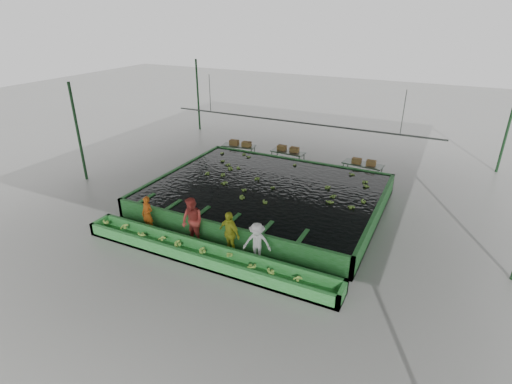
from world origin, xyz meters
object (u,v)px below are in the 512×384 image
at_px(packing_table_left, 239,152).
at_px(flotation_tank, 266,195).
at_px(packing_table_mid, 288,159).
at_px(box_stack_mid, 288,151).
at_px(worker_c, 229,233).
at_px(worker_d, 257,243).
at_px(sorting_trough, 205,255).
at_px(packing_table_right, 362,172).
at_px(box_stack_right, 364,164).
at_px(worker_a, 148,214).
at_px(box_stack_left, 240,146).
at_px(worker_b, 192,222).

bearing_deg(packing_table_left, flotation_tank, -50.09).
relative_size(packing_table_mid, box_stack_mid, 1.51).
relative_size(worker_c, worker_d, 1.13).
distance_m(sorting_trough, packing_table_right, 10.37).
relative_size(worker_c, packing_table_left, 0.88).
xyz_separation_m(sorting_trough, packing_table_mid, (-0.94, 10.08, 0.18)).
relative_size(packing_table_left, box_stack_mid, 1.53).
xyz_separation_m(flotation_tank, box_stack_right, (3.35, 4.65, 0.47)).
height_order(worker_a, box_stack_right, worker_a).
bearing_deg(box_stack_mid, box_stack_left, -172.44).
relative_size(sorting_trough, box_stack_mid, 7.98).
xyz_separation_m(packing_table_left, packing_table_mid, (3.00, 0.26, -0.01)).
distance_m(worker_c, box_stack_left, 10.00).
relative_size(worker_a, worker_d, 0.99).
relative_size(flotation_tank, packing_table_right, 4.95).
bearing_deg(sorting_trough, packing_table_left, 111.90).
height_order(worker_d, packing_table_left, worker_d).
distance_m(worker_d, box_stack_right, 9.11).
distance_m(packing_table_left, box_stack_mid, 3.01).
xyz_separation_m(sorting_trough, box_stack_left, (-3.83, 9.78, 0.63)).
xyz_separation_m(packing_table_left, box_stack_mid, (2.96, 0.35, 0.42)).
relative_size(worker_a, box_stack_right, 1.24).
bearing_deg(worker_c, worker_a, -161.67).
height_order(worker_c, worker_d, worker_c).
xyz_separation_m(worker_a, packing_table_left, (-0.78, 9.02, -0.31)).
distance_m(worker_d, box_stack_left, 10.53).
relative_size(worker_c, box_stack_left, 1.30).
relative_size(worker_d, packing_table_right, 0.75).
relative_size(sorting_trough, packing_table_mid, 5.29).
bearing_deg(worker_c, packing_table_mid, 117.58).
bearing_deg(worker_c, flotation_tank, 115.83).
height_order(worker_b, worker_d, worker_b).
xyz_separation_m(flotation_tank, packing_table_right, (3.30, 4.73, 0.01)).
height_order(worker_d, box_stack_right, worker_d).
relative_size(flotation_tank, box_stack_right, 8.34).
relative_size(sorting_trough, box_stack_right, 8.34).
bearing_deg(worker_d, sorting_trough, -172.37).
height_order(worker_a, packing_table_left, worker_a).
bearing_deg(sorting_trough, worker_d, 25.65).
bearing_deg(packing_table_mid, worker_c, -80.75).
relative_size(packing_table_right, box_stack_left, 1.54).
distance_m(worker_b, box_stack_right, 9.96).
height_order(box_stack_left, box_stack_mid, box_stack_left).
distance_m(sorting_trough, box_stack_left, 10.53).
height_order(packing_table_mid, box_stack_mid, box_stack_mid).
distance_m(packing_table_right, box_stack_right, 0.47).
bearing_deg(sorting_trough, packing_table_right, 71.46).
height_order(packing_table_right, box_stack_mid, box_stack_mid).
bearing_deg(worker_b, box_stack_left, 121.91).
bearing_deg(packing_table_left, box_stack_mid, 6.68).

